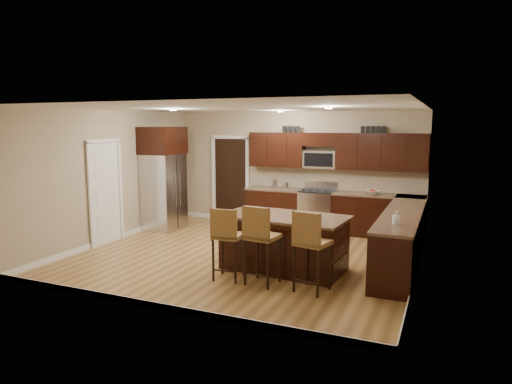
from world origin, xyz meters
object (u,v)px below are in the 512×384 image
at_px(island, 284,244).
at_px(stool_mid, 260,236).
at_px(range, 317,210).
at_px(stool_right, 310,242).
at_px(refrigerator, 163,177).
at_px(stool_left, 227,235).

distance_m(island, stool_mid, 0.92).
bearing_deg(stool_mid, range, 99.21).
relative_size(stool_right, refrigerator, 0.51).
relative_size(stool_left, stool_mid, 0.94).
bearing_deg(stool_left, island, 48.37).
bearing_deg(stool_mid, island, 91.79).
relative_size(stool_left, refrigerator, 0.49).
relative_size(island, stool_right, 1.79).
bearing_deg(island, stool_right, -45.67).
height_order(range, stool_right, stool_right).
bearing_deg(stool_right, refrigerator, 160.68).
bearing_deg(stool_right, stool_mid, -167.90).
bearing_deg(stool_right, range, 115.93).
height_order(stool_left, stool_mid, stool_mid).
height_order(range, stool_mid, stool_mid).
bearing_deg(stool_left, stool_mid, -5.31).
bearing_deg(range, stool_mid, -87.36).
bearing_deg(stool_right, stool_left, -168.15).
xyz_separation_m(stool_mid, stool_right, (0.77, 0.00, -0.02)).
distance_m(range, stool_left, 3.83).
xyz_separation_m(island, stool_mid, (-0.07, -0.85, 0.33)).
relative_size(range, stool_right, 0.93).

